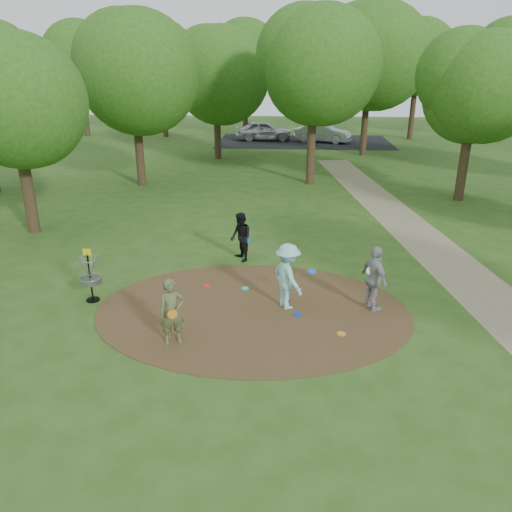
{
  "coord_description": "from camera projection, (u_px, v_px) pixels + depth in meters",
  "views": [
    {
      "loc": [
        0.88,
        -11.86,
        6.25
      ],
      "look_at": [
        0.0,
        1.2,
        1.1
      ],
      "focal_mm": 35.0,
      "sensor_mm": 36.0,
      "label": 1
    }
  ],
  "objects": [
    {
      "name": "car_right",
      "position": [
        323.0,
        133.0,
        40.4
      ],
      "size": [
        4.75,
        2.87,
        1.48
      ],
      "primitive_type": "imported",
      "rotation": [
        0.0,
        0.0,
        1.26
      ],
      "color": "#A3A4AA",
      "rests_on": "ground"
    },
    {
      "name": "footpath",
      "position": [
        476.0,
        286.0,
        14.8
      ],
      "size": [
        7.55,
        39.89,
        0.01
      ],
      "primitive_type": "cube",
      "rotation": [
        0.0,
        0.0,
        0.14
      ],
      "color": "#8C7A5B",
      "rests_on": "ground"
    },
    {
      "name": "car_left",
      "position": [
        264.0,
        131.0,
        41.37
      ],
      "size": [
        4.81,
        2.33,
        1.58
      ],
      "primitive_type": "imported",
      "rotation": [
        0.0,
        0.0,
        1.67
      ],
      "color": "#B7BCBF",
      "rests_on": "ground"
    },
    {
      "name": "dirt_clearing",
      "position": [
        253.0,
        310.0,
        13.36
      ],
      "size": [
        8.4,
        8.4,
        0.02
      ],
      "primitive_type": "cylinder",
      "color": "#47301C",
      "rests_on": "ground"
    },
    {
      "name": "disc_golf_basket",
      "position": [
        89.0,
        272.0,
        13.6
      ],
      "size": [
        0.63,
        0.63,
        1.54
      ],
      "color": "black",
      "rests_on": "ground"
    },
    {
      "name": "tree_ring",
      "position": [
        318.0,
        83.0,
        21.68
      ],
      "size": [
        37.29,
        46.12,
        9.75
      ],
      "color": "#332316",
      "rests_on": "ground"
    },
    {
      "name": "player_waiting_with_disc",
      "position": [
        374.0,
        279.0,
        13.08
      ],
      "size": [
        0.85,
        1.14,
        1.8
      ],
      "color": "#9A999C",
      "rests_on": "ground"
    },
    {
      "name": "player_walking_with_disc",
      "position": [
        241.0,
        237.0,
        16.41
      ],
      "size": [
        0.92,
        0.99,
        1.63
      ],
      "color": "black",
      "rests_on": "ground"
    },
    {
      "name": "disc_ground_blue",
      "position": [
        297.0,
        314.0,
        13.09
      ],
      "size": [
        0.22,
        0.22,
        0.02
      ],
      "primitive_type": "cylinder",
      "color": "#0C38D7",
      "rests_on": "dirt_clearing"
    },
    {
      "name": "disc_ground_orange",
      "position": [
        341.0,
        334.0,
        12.17
      ],
      "size": [
        0.22,
        0.22,
        0.02
      ],
      "primitive_type": "cylinder",
      "color": "orange",
      "rests_on": "dirt_clearing"
    },
    {
      "name": "disc_ground_cyan",
      "position": [
        245.0,
        288.0,
        14.59
      ],
      "size": [
        0.22,
        0.22,
        0.02
      ],
      "primitive_type": "cylinder",
      "color": "#1AD2CC",
      "rests_on": "dirt_clearing"
    },
    {
      "name": "player_observer_with_disc",
      "position": [
        172.0,
        312.0,
        11.56
      ],
      "size": [
        0.7,
        0.59,
        1.63
      ],
      "color": "#576138",
      "rests_on": "ground"
    },
    {
      "name": "player_throwing_with_disc",
      "position": [
        288.0,
        276.0,
        13.21
      ],
      "size": [
        1.36,
        1.36,
        1.82
      ],
      "color": "#94D7DD",
      "rests_on": "ground"
    },
    {
      "name": "parking_lot",
      "position": [
        304.0,
        141.0,
        41.08
      ],
      "size": [
        14.0,
        8.0,
        0.01
      ],
      "primitive_type": "cube",
      "color": "black",
      "rests_on": "ground"
    },
    {
      "name": "ground",
      "position": [
        253.0,
        310.0,
        13.36
      ],
      "size": [
        100.0,
        100.0,
        0.0
      ],
      "primitive_type": "plane",
      "color": "#2D5119",
      "rests_on": "ground"
    },
    {
      "name": "disc_ground_red",
      "position": [
        206.0,
        286.0,
        14.75
      ],
      "size": [
        0.22,
        0.22,
        0.02
      ],
      "primitive_type": "cylinder",
      "color": "red",
      "rests_on": "dirt_clearing"
    }
  ]
}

